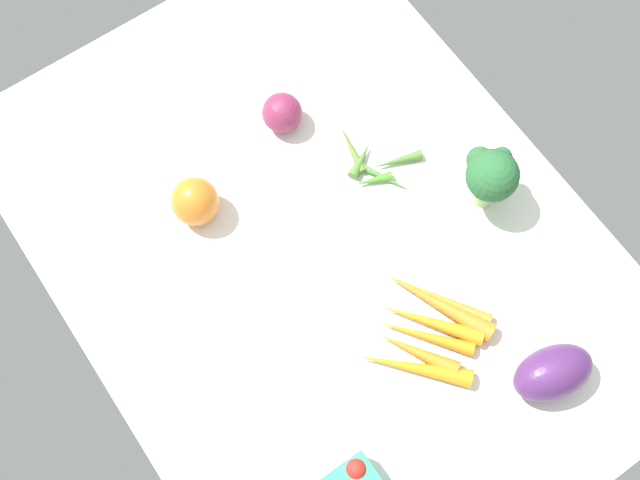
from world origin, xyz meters
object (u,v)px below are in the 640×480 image
red_onion_center (282,113)px  eggplant (553,373)px  broccoli_head (491,174)px  carrot_bunch (427,329)px  bell_pepper_orange (195,201)px  okra_pile (373,164)px

red_onion_center → eggplant: bearing=-171.8°
red_onion_center → broccoli_head: bearing=-147.1°
carrot_bunch → bell_pepper_orange: size_ratio=2.66×
bell_pepper_orange → eggplant: bearing=-151.5°
broccoli_head → red_onion_center: bearing=32.9°
red_onion_center → carrot_bunch: bearing=177.2°
bell_pepper_orange → okra_pile: 28.71cm
carrot_bunch → okra_pile: carrot_bunch is taller
red_onion_center → bell_pepper_orange: size_ratio=0.79×
bell_pepper_orange → okra_pile: (-9.17, -27.01, -3.27)cm
red_onion_center → okra_pile: 16.62cm
bell_pepper_orange → broccoli_head: (-22.97, -37.97, 3.87)cm
carrot_bunch → red_onion_center: bearing=-2.8°
bell_pepper_orange → broccoli_head: size_ratio=0.66×
red_onion_center → bell_pepper_orange: bell_pepper_orange is taller
red_onion_center → broccoli_head: 34.22cm
carrot_bunch → eggplant: eggplant is taller
okra_pile → bell_pepper_orange: bearing=71.2°
carrot_bunch → broccoli_head: 24.91cm
bell_pepper_orange → okra_pile: bell_pepper_orange is taller
broccoli_head → eggplant: bearing=159.8°
carrot_bunch → bell_pepper_orange: 39.75cm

